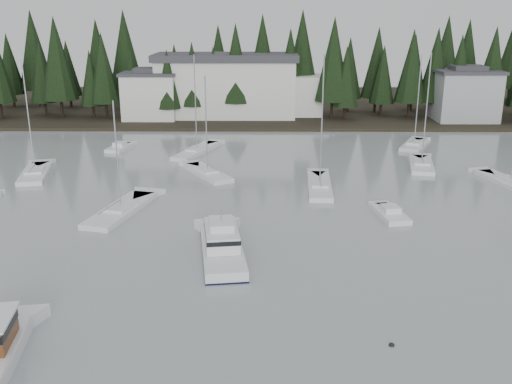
# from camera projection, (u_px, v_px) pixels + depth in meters

# --- Properties ---
(far_shore_land) EXTENTS (240.00, 54.00, 1.00)m
(far_shore_land) POSITION_uv_depth(u_px,v_px,m) (255.00, 106.00, 116.94)
(far_shore_land) COLOR black
(far_shore_land) RESTS_ON ground
(conifer_treeline) EXTENTS (200.00, 22.00, 20.00)m
(conifer_treeline) POSITION_uv_depth(u_px,v_px,m) (255.00, 115.00, 106.45)
(conifer_treeline) COLOR black
(conifer_treeline) RESTS_ON ground
(house_west) EXTENTS (9.54, 7.42, 8.75)m
(house_west) POSITION_uv_depth(u_px,v_px,m) (150.00, 95.00, 98.51)
(house_west) COLOR silver
(house_west) RESTS_ON ground
(house_east_a) EXTENTS (10.60, 8.48, 9.25)m
(house_east_a) POSITION_uv_depth(u_px,v_px,m) (465.00, 94.00, 97.08)
(house_east_a) COLOR #999EA0
(house_east_a) RESTS_ON ground
(harbor_inn) EXTENTS (29.50, 11.50, 10.90)m
(harbor_inn) POSITION_uv_depth(u_px,v_px,m) (238.00, 86.00, 101.25)
(harbor_inn) COLOR silver
(harbor_inn) RESTS_ON ground
(cabin_cruiser_center) EXTENTS (4.40, 10.28, 4.28)m
(cabin_cruiser_center) POSITION_uv_depth(u_px,v_px,m) (222.00, 247.00, 44.39)
(cabin_cruiser_center) COLOR white
(cabin_cruiser_center) RESTS_ON ground
(sailboat_0) EXTENTS (3.09, 10.47, 14.74)m
(sailboat_0) POSITION_uv_depth(u_px,v_px,m) (320.00, 187.00, 61.72)
(sailboat_0) COLOR white
(sailboat_0) RESTS_ON ground
(sailboat_1) EXTENTS (5.98, 11.10, 13.57)m
(sailboat_1) POSITION_uv_depth(u_px,v_px,m) (197.00, 152.00, 77.46)
(sailboat_1) COLOR white
(sailboat_1) RESTS_ON ground
(sailboat_2) EXTENTS (5.30, 10.86, 11.16)m
(sailboat_2) POSITION_uv_depth(u_px,v_px,m) (121.00, 212.00, 54.16)
(sailboat_2) COLOR white
(sailboat_2) RESTS_ON ground
(sailboat_5) EXTENTS (4.68, 9.55, 14.00)m
(sailboat_5) POSITION_uv_depth(u_px,v_px,m) (35.00, 175.00, 66.59)
(sailboat_5) COLOR white
(sailboat_5) RESTS_ON ground
(sailboat_6) EXTENTS (6.63, 9.03, 12.01)m
(sailboat_6) POSITION_uv_depth(u_px,v_px,m) (208.00, 174.00, 66.73)
(sailboat_6) COLOR white
(sailboat_6) RESTS_ON ground
(sailboat_7) EXTENTS (4.67, 10.32, 12.59)m
(sailboat_7) POSITION_uv_depth(u_px,v_px,m) (510.00, 185.00, 62.63)
(sailboat_7) COLOR white
(sailboat_7) RESTS_ON ground
(sailboat_9) EXTENTS (5.81, 8.46, 13.33)m
(sailboat_9) POSITION_uv_depth(u_px,v_px,m) (414.00, 146.00, 80.93)
(sailboat_9) COLOR white
(sailboat_9) RESTS_ON ground
(sailboat_11) EXTENTS (4.40, 8.93, 14.26)m
(sailboat_11) POSITION_uv_depth(u_px,v_px,m) (421.00, 166.00, 70.27)
(sailboat_11) COLOR white
(sailboat_11) RESTS_ON ground
(runabout_1) EXTENTS (2.94, 5.54, 1.42)m
(runabout_1) POSITION_uv_depth(u_px,v_px,m) (390.00, 215.00, 53.04)
(runabout_1) COLOR white
(runabout_1) RESTS_ON ground
(runabout_3) EXTENTS (3.30, 5.57, 1.42)m
(runabout_3) POSITION_uv_depth(u_px,v_px,m) (120.00, 148.00, 79.27)
(runabout_3) COLOR white
(runabout_3) RESTS_ON ground
(mooring_buoy_dark) EXTENTS (0.35, 0.35, 0.35)m
(mooring_buoy_dark) POSITION_uv_depth(u_px,v_px,m) (392.00, 346.00, 32.43)
(mooring_buoy_dark) COLOR black
(mooring_buoy_dark) RESTS_ON ground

